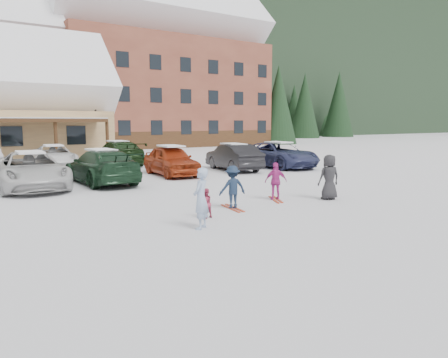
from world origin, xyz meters
TOP-DOWN VIEW (x-y plane):
  - ground at (0.00, 0.00)m, footprint 160.00×160.00m
  - alpine_hotel at (14.27, 38.00)m, footprint 31.48×14.01m
  - lamp_post at (4.18, 24.99)m, footprint 0.50×0.25m
  - conifer_1 at (30.00, 32.00)m, footprint 4.84×4.84m
  - conifer_3 at (6.00, 44.00)m, footprint 3.96×3.96m
  - conifer_4 at (34.00, 46.00)m, footprint 5.06×5.06m
  - adult_skier at (-1.59, -0.68)m, footprint 0.70×0.67m
  - toddler_red at (-0.81, 0.33)m, footprint 0.48×0.40m
  - child_navy at (0.66, 1.04)m, footprint 0.99×0.68m
  - skis_child_navy at (0.66, 1.04)m, footprint 0.46×1.41m
  - child_magenta at (2.87, 1.45)m, footprint 0.86×0.67m
  - skis_child_magenta at (2.87, 1.45)m, footprint 0.83×1.33m
  - bystander_dark at (4.50, 0.42)m, footprint 0.91×0.72m
  - parked_car_2 at (-3.85, 9.24)m, footprint 2.95×5.76m
  - parked_car_3 at (-0.87, 9.13)m, footprint 2.22×5.37m
  - parked_car_4 at (3.17, 10.07)m, footprint 2.31×4.73m
  - parked_car_5 at (7.28, 10.17)m, footprint 2.37×4.86m
  - parked_car_6 at (10.51, 9.92)m, footprint 2.69×5.66m
  - parked_car_10 at (-1.02, 17.31)m, footprint 2.86×5.25m
  - parked_car_11 at (2.89, 16.87)m, footprint 2.42×5.48m

SIDE VIEW (x-z plane):
  - ground at x=0.00m, z-range 0.00..0.00m
  - skis_child_navy at x=0.66m, z-range 0.00..0.03m
  - skis_child_magenta at x=2.87m, z-range 0.00..0.03m
  - toddler_red at x=-0.81m, z-range 0.00..0.88m
  - child_magenta at x=2.87m, z-range 0.00..1.36m
  - parked_car_10 at x=-1.02m, z-range 0.00..1.40m
  - child_navy at x=0.66m, z-range 0.00..1.40m
  - parked_car_5 at x=7.28m, z-range 0.00..1.54m
  - parked_car_3 at x=-0.87m, z-range 0.00..1.55m
  - parked_car_2 at x=-3.85m, z-range 0.00..1.56m
  - parked_car_4 at x=3.17m, z-range 0.00..1.56m
  - parked_car_6 at x=10.51m, z-range 0.00..1.56m
  - parked_car_11 at x=2.89m, z-range 0.00..1.56m
  - adult_skier at x=-1.59m, z-range 0.00..1.62m
  - bystander_dark at x=4.50m, z-range 0.00..1.64m
  - lamp_post at x=4.18m, z-range 0.41..6.90m
  - conifer_3 at x=6.00m, z-range 0.53..9.71m
  - conifer_1 at x=30.00m, z-range 0.65..11.87m
  - conifer_4 at x=34.00m, z-range 0.68..12.41m
  - alpine_hotel at x=14.27m, z-range -2.11..19.37m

